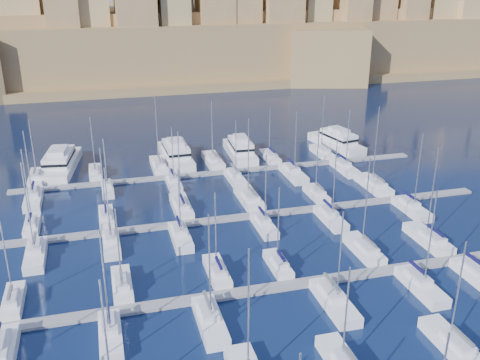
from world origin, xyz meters
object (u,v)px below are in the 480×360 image
object	(u,v)px
motor_yacht_a	(60,162)
motor_yacht_b	(176,153)
motor_yacht_c	(240,149)
sailboat_4	(452,344)
motor_yacht_d	(337,141)

from	to	relation	value
motor_yacht_a	motor_yacht_b	size ratio (longest dim) A/B	1.09
motor_yacht_b	motor_yacht_c	distance (m)	14.42
sailboat_4	motor_yacht_a	size ratio (longest dim) A/B	0.67
motor_yacht_b	motor_yacht_c	xyz separation A→B (m)	(14.39, -0.93, 0.00)
motor_yacht_b	motor_yacht_c	bearing A→B (deg)	-3.69
sailboat_4	motor_yacht_a	bearing A→B (deg)	121.36
motor_yacht_c	motor_yacht_d	size ratio (longest dim) A/B	0.95
motor_yacht_c	motor_yacht_d	xyz separation A→B (m)	(23.71, 0.27, 0.00)
motor_yacht_a	motor_yacht_d	size ratio (longest dim) A/B	1.14
sailboat_4	motor_yacht_b	bearing A→B (deg)	105.25
motor_yacht_b	motor_yacht_d	xyz separation A→B (m)	(38.10, -0.66, 0.00)
motor_yacht_d	sailboat_4	bearing A→B (deg)	-105.00
motor_yacht_a	sailboat_4	bearing A→B (deg)	-58.64
motor_yacht_b	motor_yacht_d	world-z (taller)	same
sailboat_4	motor_yacht_c	size ratio (longest dim) A/B	0.81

